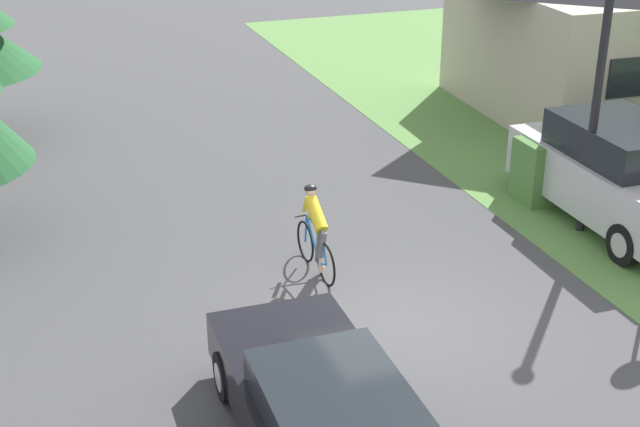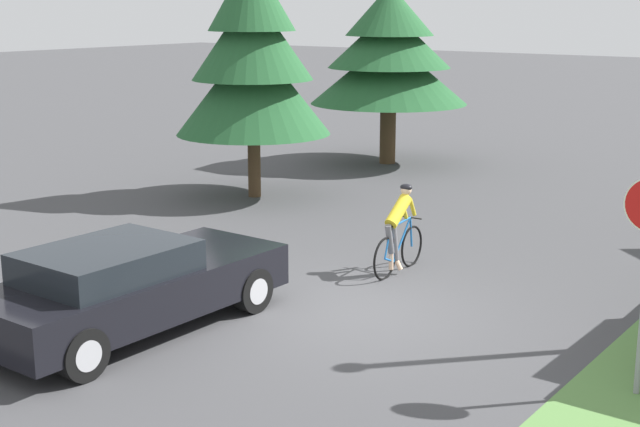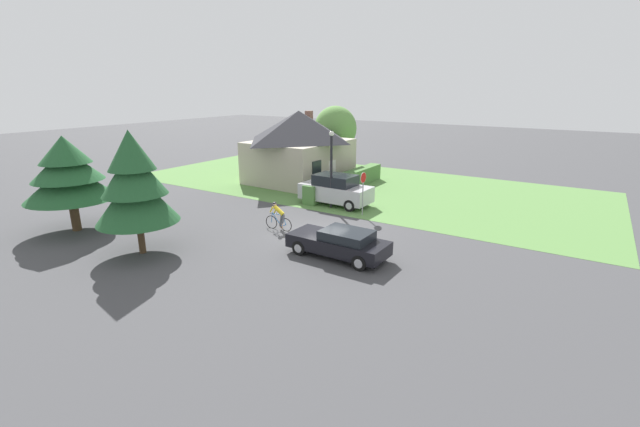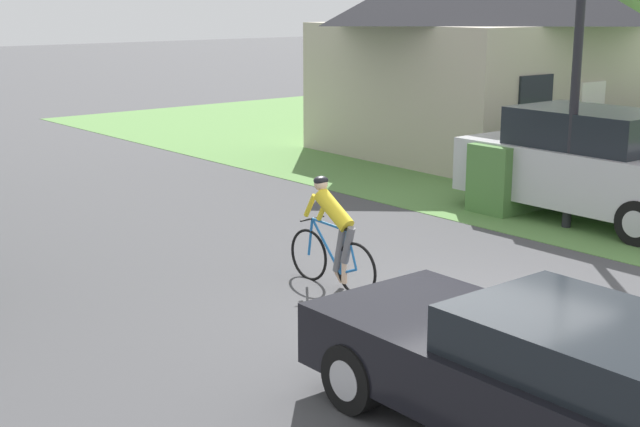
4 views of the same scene
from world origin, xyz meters
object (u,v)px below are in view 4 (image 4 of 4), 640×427
at_px(cyclist, 333,236).
at_px(parked_suv_right, 589,165).
at_px(deciduous_tree_right, 617,5).
at_px(street_lamp, 577,60).
at_px(cottage_house, 491,37).
at_px(sedan_left_lane, 552,379).

distance_m(cyclist, parked_suv_right, 6.10).
bearing_deg(deciduous_tree_right, street_lamp, -150.33).
bearing_deg(cyclist, parked_suv_right, -92.01).
height_order(cottage_house, street_lamp, cottage_house).
height_order(cottage_house, sedan_left_lane, cottage_house).
bearing_deg(street_lamp, cyclist, 178.78).
relative_size(cottage_house, street_lamp, 1.68).
bearing_deg(cottage_house, cyclist, -147.92).
bearing_deg(street_lamp, deciduous_tree_right, 29.67).
height_order(sedan_left_lane, parked_suv_right, parked_suv_right).
height_order(sedan_left_lane, street_lamp, street_lamp).
relative_size(cyclist, parked_suv_right, 0.36).
height_order(cottage_house, parked_suv_right, cottage_house).
height_order(street_lamp, deciduous_tree_right, deciduous_tree_right).
bearing_deg(deciduous_tree_right, parked_suv_right, -149.13).
relative_size(street_lamp, deciduous_tree_right, 0.85).
xyz_separation_m(sedan_left_lane, street_lamp, (6.82, 4.59, 2.20)).
distance_m(cottage_house, cyclist, 12.67).
xyz_separation_m(cyclist, street_lamp, (5.27, -0.11, 2.15)).
bearing_deg(parked_suv_right, cyclist, 91.30).
relative_size(cottage_house, deciduous_tree_right, 1.43).
distance_m(cottage_house, parked_suv_right, 8.03).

